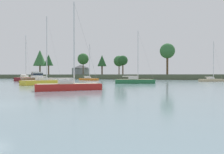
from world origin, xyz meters
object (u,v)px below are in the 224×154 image
(sailboat_sand, at_px, (212,81))
(cruiser_wood, at_px, (34,80))
(sailboat_green, at_px, (135,82))
(sailboat_red, at_px, (69,88))
(sailboat_maroon, at_px, (25,80))
(sailboat_orange, at_px, (88,80))
(sailboat_yellow, at_px, (44,83))

(sailboat_sand, relative_size, cruiser_wood, 1.43)
(sailboat_green, bearing_deg, sailboat_red, -97.24)
(sailboat_sand, distance_m, cruiser_wood, 45.57)
(sailboat_green, relative_size, cruiser_wood, 1.44)
(sailboat_red, bearing_deg, sailboat_maroon, 139.86)
(sailboat_orange, height_order, sailboat_yellow, sailboat_yellow)
(sailboat_orange, bearing_deg, sailboat_yellow, -77.99)
(sailboat_orange, xyz_separation_m, cruiser_wood, (-4.20, -20.28, 0.31))
(sailboat_red, xyz_separation_m, sailboat_yellow, (-11.32, 9.59, 0.04))
(sailboat_sand, relative_size, sailboat_maroon, 0.77)
(sailboat_red, height_order, sailboat_maroon, sailboat_maroon)
(sailboat_maroon, bearing_deg, sailboat_green, -11.76)
(sailboat_green, distance_m, sailboat_sand, 25.20)
(sailboat_sand, xyz_separation_m, sailboat_maroon, (-51.73, -11.96, 0.07))
(sailboat_red, height_order, sailboat_yellow, sailboat_yellow)
(sailboat_orange, distance_m, cruiser_wood, 20.71)
(sailboat_maroon, bearing_deg, cruiser_wood, -38.36)
(sailboat_red, relative_size, sailboat_maroon, 0.74)
(sailboat_sand, bearing_deg, sailboat_green, -129.74)
(sailboat_green, height_order, sailboat_sand, sailboat_sand)
(sailboat_orange, height_order, sailboat_maroon, sailboat_maroon)
(cruiser_wood, bearing_deg, sailboat_yellow, -41.80)
(sailboat_yellow, bearing_deg, sailboat_orange, 102.01)
(sailboat_green, height_order, sailboat_maroon, sailboat_maroon)
(cruiser_wood, height_order, sailboat_yellow, sailboat_yellow)
(sailboat_red, height_order, cruiser_wood, sailboat_red)
(sailboat_orange, distance_m, sailboat_sand, 36.34)
(sailboat_sand, bearing_deg, sailboat_orange, -179.15)
(sailboat_green, xyz_separation_m, sailboat_red, (-2.60, -20.43, -0.01))
(sailboat_orange, bearing_deg, cruiser_wood, -101.70)
(sailboat_yellow, bearing_deg, sailboat_sand, 45.18)
(sailboat_green, relative_size, sailboat_maroon, 0.78)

